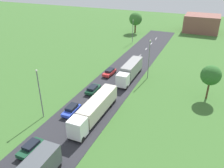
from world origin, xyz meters
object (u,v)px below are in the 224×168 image
(tree_maple, at_px, (136,19))
(lamppost_fourth, at_px, (133,30))
(car_second, at_px, (31,148))
(tree_birch, at_px, (211,75))
(lamppost_second, at_px, (40,92))
(car_fourth, at_px, (93,89))
(car_third, at_px, (71,110))
(truck_third, at_px, (130,70))
(truck_second, at_px, (95,108))
(distant_building, at_px, (202,23))
(car_fifth, at_px, (110,72))
(lamppost_third, at_px, (149,58))

(tree_maple, bearing_deg, lamppost_fourth, -75.66)
(car_second, xyz_separation_m, tree_birch, (22.07, 26.12, 4.28))
(car_second, xyz_separation_m, lamppost_second, (-4.03, 7.85, 4.21))
(car_fourth, bearing_deg, lamppost_second, -109.06)
(car_third, height_order, lamppost_fourth, lamppost_fourth)
(lamppost_second, bearing_deg, lamppost_fourth, 90.06)
(car_fourth, distance_m, tree_birch, 23.61)
(truck_third, distance_m, lamppost_second, 22.78)
(tree_maple, bearing_deg, truck_second, -78.31)
(tree_maple, bearing_deg, tree_birch, -56.30)
(distant_building, bearing_deg, truck_second, -99.33)
(car_fifth, xyz_separation_m, tree_birch, (22.50, -2.54, 4.26))
(car_third, height_order, lamppost_second, lamppost_second)
(lamppost_third, bearing_deg, car_second, -105.62)
(car_fifth, distance_m, distant_building, 57.29)
(truck_second, height_order, truck_third, truck_third)
(tree_birch, bearing_deg, distant_building, 95.51)
(truck_second, height_order, lamppost_second, lamppost_second)
(lamppost_second, distance_m, distant_building, 78.24)
(car_fourth, distance_m, lamppost_fourth, 37.79)
(car_second, xyz_separation_m, distant_building, (16.55, 83.31, 2.54))
(tree_birch, bearing_deg, car_third, -145.00)
(truck_third, xyz_separation_m, car_fifth, (-5.32, 0.03, -1.37))
(lamppost_third, xyz_separation_m, distant_building, (7.96, 52.59, -1.79))
(truck_second, relative_size, lamppost_third, 1.49)
(car_fifth, bearing_deg, lamppost_fourth, 97.45)
(lamppost_third, bearing_deg, truck_third, -150.49)
(car_fourth, relative_size, car_fifth, 0.95)
(car_fifth, bearing_deg, tree_birch, -6.44)
(car_third, distance_m, tree_maple, 60.76)
(truck_second, relative_size, distant_building, 1.03)
(car_second, xyz_separation_m, lamppost_third, (8.59, 30.71, 4.33))
(truck_third, relative_size, tree_birch, 1.68)
(car_fourth, height_order, lamppost_fourth, lamppost_fourth)
(truck_second, distance_m, tree_birch, 23.27)
(truck_third, bearing_deg, lamppost_third, 29.51)
(car_second, relative_size, lamppost_second, 0.46)
(car_fifth, xyz_separation_m, tree_maple, (-7.27, 42.11, 4.66))
(car_fourth, distance_m, car_fifth, 9.44)
(car_third, distance_m, lamppost_third, 22.21)
(lamppost_fourth, bearing_deg, truck_third, -72.23)
(car_fourth, bearing_deg, truck_third, 62.03)
(lamppost_second, relative_size, tree_birch, 1.28)
(lamppost_third, xyz_separation_m, tree_birch, (13.48, -4.60, -0.05))
(truck_second, relative_size, car_third, 3.24)
(truck_third, bearing_deg, lamppost_fourth, 107.77)
(car_third, relative_size, lamppost_fourth, 0.53)
(car_fifth, relative_size, tree_birch, 0.63)
(tree_birch, xyz_separation_m, tree_maple, (-29.77, 44.65, 0.41))
(car_fifth, bearing_deg, lamppost_second, -99.82)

